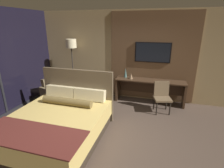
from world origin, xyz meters
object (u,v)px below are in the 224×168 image
(desk_chair, at_px, (162,94))
(armchair_by_window, at_px, (58,94))
(floor_lamp, at_px, (71,48))
(vase_short, at_px, (131,76))
(bed, at_px, (58,123))
(desk, at_px, (150,87))
(vase_tall, at_px, (125,73))
(tv, at_px, (153,52))

(desk_chair, bearing_deg, armchair_by_window, 170.12)
(floor_lamp, bearing_deg, vase_short, 0.40)
(bed, bearing_deg, floor_lamp, 109.88)
(desk, bearing_deg, armchair_by_window, -163.42)
(desk, distance_m, vase_tall, 0.89)
(tv, height_order, vase_short, tv)
(desk, relative_size, tv, 1.97)
(vase_short, bearing_deg, armchair_by_window, -160.58)
(tv, distance_m, desk_chair, 1.33)
(bed, distance_m, vase_short, 2.70)
(tv, xyz_separation_m, vase_short, (-0.59, -0.24, -0.73))
(desk, relative_size, armchair_by_window, 2.15)
(desk, bearing_deg, vase_short, -174.53)
(armchair_by_window, bearing_deg, floor_lamp, 3.68)
(tv, distance_m, vase_tall, 1.04)
(desk, height_order, vase_short, vase_short)
(vase_tall, xyz_separation_m, vase_short, (0.20, -0.12, -0.06))
(desk, xyz_separation_m, floor_lamp, (-2.60, -0.07, 1.10))
(desk_chair, bearing_deg, floor_lamp, 155.96)
(armchair_by_window, relative_size, vase_tall, 3.27)
(vase_tall, height_order, vase_short, vase_tall)
(desk, relative_size, vase_short, 12.40)
(desk_chair, height_order, floor_lamp, floor_lamp)
(tv, bearing_deg, vase_short, -158.25)
(armchair_by_window, distance_m, vase_short, 2.39)
(armchair_by_window, bearing_deg, tv, -52.76)
(tv, height_order, vase_tall, tv)
(tv, height_order, armchair_by_window, tv)
(armchair_by_window, bearing_deg, vase_tall, -48.47)
(bed, xyz_separation_m, desk, (1.74, 2.45, 0.17))
(bed, relative_size, vase_short, 12.85)
(floor_lamp, bearing_deg, tv, 5.52)
(armchair_by_window, xyz_separation_m, vase_short, (2.19, 0.77, 0.56))
(bed, bearing_deg, desk, 54.66)
(vase_tall, bearing_deg, desk, -4.60)
(tv, xyz_separation_m, floor_lamp, (-2.60, -0.25, 0.06))
(tv, xyz_separation_m, armchair_by_window, (-2.78, -1.01, -1.29))
(bed, xyz_separation_m, vase_short, (1.14, 2.39, 0.48))
(desk_chair, bearing_deg, desk, 110.00)
(armchair_by_window, xyz_separation_m, floor_lamp, (0.18, 0.76, 1.35))
(desk_chair, xyz_separation_m, floor_lamp, (-2.97, 0.46, 1.11))
(vase_tall, bearing_deg, bed, -110.49)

